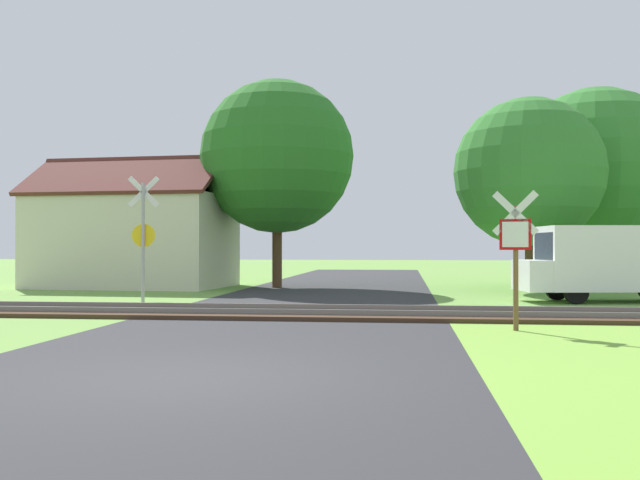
# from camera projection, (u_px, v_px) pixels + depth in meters

# --- Properties ---
(ground_plane) EXTENTS (160.00, 160.00, 0.00)m
(ground_plane) POSITION_uv_depth(u_px,v_px,m) (194.00, 378.00, 8.82)
(ground_plane) COLOR #6B9942
(road_asphalt) EXTENTS (7.08, 80.00, 0.01)m
(road_asphalt) POSITION_uv_depth(u_px,v_px,m) (233.00, 354.00, 10.80)
(road_asphalt) COLOR #2D2D30
(road_asphalt) RESTS_ON ground
(rail_track) EXTENTS (60.00, 2.60, 0.22)m
(rail_track) POSITION_uv_depth(u_px,v_px,m) (294.00, 313.00, 16.82)
(rail_track) COLOR #422D1E
(rail_track) RESTS_ON ground
(stop_sign_near) EXTENTS (0.86, 0.24, 2.72)m
(stop_sign_near) POSITION_uv_depth(u_px,v_px,m) (516.00, 248.00, 13.79)
(stop_sign_near) COLOR brown
(stop_sign_near) RESTS_ON ground
(crossing_sign_far) EXTENTS (0.87, 0.18, 3.60)m
(crossing_sign_far) POSITION_uv_depth(u_px,v_px,m) (143.00, 232.00, 19.68)
(crossing_sign_far) COLOR #9E9EA5
(crossing_sign_far) RESTS_ON ground
(house) EXTENTS (8.12, 5.82, 5.29)m
(house) POSITION_uv_depth(u_px,v_px,m) (134.00, 238.00, 28.90)
(house) COLOR beige
(house) RESTS_ON ground
(tree_center) EXTENTS (6.12, 6.12, 8.29)m
(tree_center) POSITION_uv_depth(u_px,v_px,m) (277.00, 157.00, 28.44)
(tree_center) COLOR #513823
(tree_center) RESTS_ON ground
(tree_far) EXTENTS (6.76, 6.76, 8.12)m
(tree_far) POSITION_uv_depth(u_px,v_px,m) (596.00, 171.00, 29.06)
(tree_far) COLOR #513823
(tree_far) RESTS_ON ground
(tree_right) EXTENTS (5.41, 5.41, 7.05)m
(tree_right) POSITION_uv_depth(u_px,v_px,m) (529.00, 172.00, 25.84)
(tree_right) COLOR #513823
(tree_right) RESTS_ON ground
(mail_truck) EXTENTS (5.11, 2.53, 2.24)m
(mail_truck) POSITION_uv_depth(u_px,v_px,m) (608.00, 260.00, 21.00)
(mail_truck) COLOR white
(mail_truck) RESTS_ON ground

